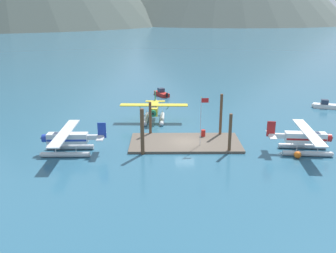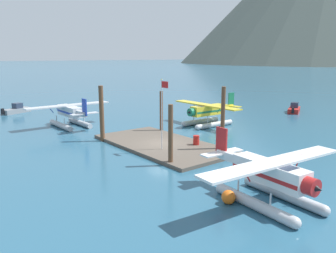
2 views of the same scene
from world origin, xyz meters
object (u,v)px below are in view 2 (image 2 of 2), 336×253
fuel_drum (196,140)px  seaplane_yellow_bow_left (208,113)px  seaplane_white_stbd_aft (270,178)px  boat_grey_open_sw (17,110)px  flagpole (162,107)px  boat_red_open_north (294,109)px  seaplane_silver_port_aft (70,114)px  mooring_buoy (228,197)px

fuel_drum → seaplane_yellow_bow_left: 10.82m
seaplane_white_stbd_aft → boat_grey_open_sw: size_ratio=2.28×
flagpole → boat_red_open_north: size_ratio=1.40×
fuel_drum → boat_red_open_north: size_ratio=0.20×
boat_grey_open_sw → seaplane_yellow_bow_left: bearing=32.5°
seaplane_yellow_bow_left → seaplane_silver_port_aft: bearing=-126.3°
flagpole → mooring_buoy: bearing=-18.1°
flagpole → seaplane_white_stbd_aft: flagpole is taller
seaplane_yellow_bow_left → seaplane_silver_port_aft: 16.93m
seaplane_white_stbd_aft → boat_red_open_north: seaplane_white_stbd_aft is taller
mooring_buoy → seaplane_white_stbd_aft: size_ratio=0.08×
mooring_buoy → seaplane_white_stbd_aft: 2.62m
boat_red_open_north → flagpole: bearing=-80.0°
seaplane_white_stbd_aft → flagpole: bearing=172.0°
flagpole → seaplane_white_stbd_aft: size_ratio=0.60×
mooring_buoy → boat_red_open_north: boat_red_open_north is taller
flagpole → boat_grey_open_sw: (-31.14, -4.05, -3.69)m
seaplane_white_stbd_aft → seaplane_yellow_bow_left: bearing=144.0°
mooring_buoy → seaplane_yellow_bow_left: seaplane_yellow_bow_left is taller
boat_grey_open_sw → mooring_buoy: bearing=0.6°
mooring_buoy → boat_red_open_north: bearing=116.0°
mooring_buoy → seaplane_yellow_bow_left: size_ratio=0.08×
flagpole → mooring_buoy: (10.99, -3.59, -3.77)m
mooring_buoy → seaplane_yellow_bow_left: bearing=138.1°
fuel_drum → boat_grey_open_sw: bearing=-166.6°
boat_grey_open_sw → fuel_drum: bearing=13.4°
seaplane_silver_port_aft → boat_red_open_north: size_ratio=2.32×
mooring_buoy → seaplane_silver_port_aft: bearing=176.3°
fuel_drum → seaplane_yellow_bow_left: bearing=129.5°
seaplane_yellow_bow_left → mooring_buoy: bearing=-41.9°
seaplane_white_stbd_aft → boat_grey_open_sw: (-43.58, -2.31, -1.09)m
boat_grey_open_sw → boat_red_open_north: same height
fuel_drum → boat_red_open_north: 26.80m
mooring_buoy → seaplane_white_stbd_aft: (1.45, 1.85, 1.16)m
flagpole → seaplane_silver_port_aft: size_ratio=0.60×
boat_grey_open_sw → seaplane_silver_port_aft: bearing=8.6°
flagpole → boat_red_open_north: flagpole is taller
fuel_drum → seaplane_white_stbd_aft: bearing=-24.0°
seaplane_white_stbd_aft → seaplane_yellow_bow_left: (-18.68, 13.59, 0.00)m
flagpole → fuel_drum: flagpole is taller
boat_grey_open_sw → flagpole: bearing=7.4°
flagpole → fuel_drum: bearing=79.9°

